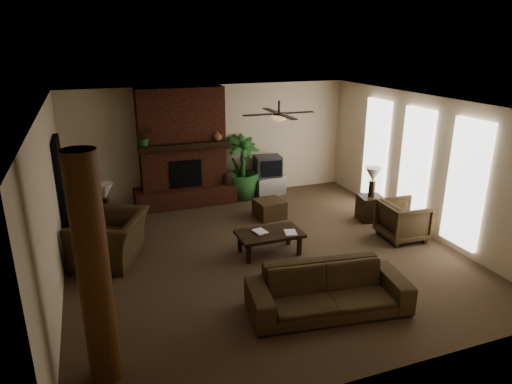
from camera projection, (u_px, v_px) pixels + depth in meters
name	position (u px, v px, depth m)	size (l,w,h in m)	color
room_shell	(264.00, 183.00, 8.12)	(7.00, 7.00, 7.00)	#4E3A27
fireplace	(183.00, 158.00, 10.80)	(2.40, 0.70, 2.80)	#552616
windows	(415.00, 165.00, 9.45)	(0.08, 3.65, 2.35)	white
log_column	(94.00, 273.00, 5.02)	(0.36, 0.36, 2.80)	#5A3316
doorway	(62.00, 192.00, 8.70)	(0.10, 1.00, 2.10)	black
ceiling_fan	(279.00, 116.00, 8.15)	(1.35, 1.35, 0.37)	#322216
sofa	(329.00, 283.00, 6.65)	(2.35, 0.69, 0.92)	#42311C
armchair_left	(109.00, 231.00, 8.14)	(1.31, 0.85, 1.15)	#42311C
armchair_right	(404.00, 219.00, 9.09)	(0.84, 0.78, 0.86)	#42311C
coffee_table	(269.00, 235.00, 8.47)	(1.20, 0.70, 0.43)	black
ottoman	(269.00, 209.00, 10.25)	(0.60, 0.60, 0.40)	#42311C
tv_stand	(268.00, 185.00, 11.73)	(0.85, 0.50, 0.50)	silver
tv	(268.00, 166.00, 11.56)	(0.70, 0.60, 0.52)	#333235
floor_vase	(229.00, 184.00, 11.23)	(0.34, 0.34, 0.77)	#33271C
floor_plant	(242.00, 181.00, 11.42)	(0.89, 1.59, 0.89)	#255321
side_table_left	(108.00, 228.00, 9.05)	(0.50, 0.50, 0.55)	black
lamp_left	(105.00, 193.00, 8.80)	(0.41, 0.41, 0.65)	#322216
side_table_right	(370.00, 208.00, 10.08)	(0.50, 0.50, 0.55)	black
lamp_right	(373.00, 176.00, 9.87)	(0.38, 0.38, 0.65)	#322216
mantel_plant	(144.00, 139.00, 10.13)	(0.38, 0.42, 0.33)	#255321
mantel_vase	(217.00, 136.00, 10.68)	(0.22, 0.23, 0.22)	brown
book_a	(255.00, 226.00, 8.35)	(0.22, 0.03, 0.29)	#999999
book_b	(285.00, 226.00, 8.35)	(0.21, 0.02, 0.29)	#999999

